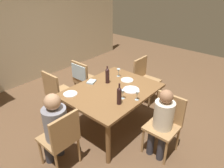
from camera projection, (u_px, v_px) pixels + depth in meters
ground_plane at (112, 125)px, 3.85m from camera, size 10.00×10.00×0.00m
rear_room_partition at (20, 28)px, 4.83m from camera, size 6.40×0.12×2.70m
dining_table at (112, 93)px, 3.54m from camera, size 1.51×1.17×0.75m
chair_near at (165, 121)px, 3.10m from camera, size 0.44×0.44×0.92m
chair_left_end at (61, 137)px, 2.79m from camera, size 0.44×0.44×0.92m
chair_far_left at (57, 91)px, 3.88m from camera, size 0.44×0.44×0.92m
chair_far_right at (83, 77)px, 4.28m from camera, size 0.46×0.44×0.92m
chair_right_end at (144, 77)px, 4.41m from camera, size 0.44×0.44×0.92m
person_woman_host at (162, 119)px, 2.98m from camera, size 0.33×0.28×1.08m
person_man_bearded at (55, 126)px, 2.80m from camera, size 0.32×0.36×1.16m
wine_bottle_tall_green at (107, 75)px, 3.65m from camera, size 0.07×0.07×0.31m
wine_bottle_dark_red at (119, 95)px, 3.05m from camera, size 0.07×0.07×0.34m
wine_glass_near_left at (118, 71)px, 3.90m from camera, size 0.07×0.07×0.15m
wine_glass_centre at (123, 92)px, 3.20m from camera, size 0.07×0.07×0.15m
wine_glass_near_right at (137, 94)px, 3.16m from camera, size 0.07×0.07×0.15m
dinner_plate_host at (127, 80)px, 3.79m from camera, size 0.22×0.22×0.01m
dinner_plate_guest_left at (70, 94)px, 3.36m from camera, size 0.22×0.22×0.01m
dinner_plate_guest_right at (131, 90)px, 3.48m from camera, size 0.27×0.27×0.01m
folded_napkin at (92, 82)px, 3.71m from camera, size 0.19×0.17×0.03m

